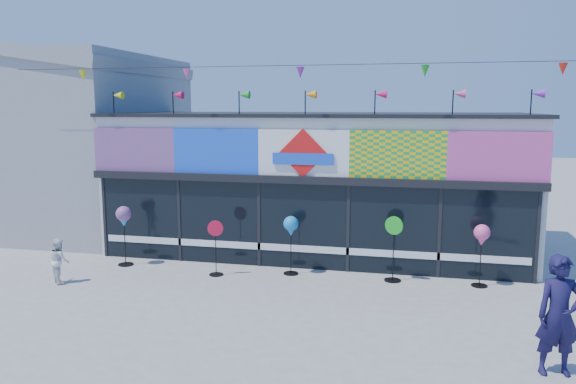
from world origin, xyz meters
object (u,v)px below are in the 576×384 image
(spinner_3, at_px, (393,247))
(child, at_px, (59,261))
(spinner_1, at_px, (216,246))
(adult_man, at_px, (559,316))
(spinner_4, at_px, (482,237))
(spinner_2, at_px, (291,228))
(spinner_0, at_px, (124,218))

(spinner_3, distance_m, child, 8.23)
(spinner_1, bearing_deg, adult_man, -28.27)
(spinner_4, xyz_separation_m, child, (-10.06, -1.96, -0.67))
(child, bearing_deg, spinner_3, -126.37)
(spinner_2, bearing_deg, spinner_3, -0.25)
(spinner_4, xyz_separation_m, adult_man, (0.71, -4.43, -0.23))
(spinner_3, relative_size, adult_man, 0.83)
(spinner_4, height_order, adult_man, adult_man)
(spinner_2, bearing_deg, spinner_1, -164.36)
(spinner_3, bearing_deg, spinner_0, -178.58)
(spinner_0, xyz_separation_m, child, (-0.81, -1.74, -0.76))
(adult_man, bearing_deg, spinner_3, 111.95)
(spinner_0, distance_m, spinner_2, 4.59)
(spinner_2, distance_m, adult_man, 6.95)
(spinner_2, xyz_separation_m, adult_man, (5.37, -4.40, -0.23))
(spinner_4, bearing_deg, spinner_3, -178.90)
(spinner_1, bearing_deg, spinner_3, 6.52)
(spinner_0, relative_size, spinner_4, 1.07)
(spinner_3, relative_size, child, 1.49)
(spinner_1, xyz_separation_m, spinner_4, (6.51, 0.55, 0.46))
(spinner_0, bearing_deg, spinner_2, 2.36)
(spinner_2, xyz_separation_m, child, (-5.40, -1.93, -0.67))
(spinner_1, height_order, adult_man, adult_man)
(spinner_1, bearing_deg, spinner_0, 173.11)
(spinner_1, distance_m, spinner_2, 1.98)
(adult_man, distance_m, child, 11.06)
(spinner_0, bearing_deg, spinner_1, -6.89)
(adult_man, bearing_deg, spinner_1, 141.41)
(spinner_0, height_order, spinner_3, same)
(spinner_1, height_order, spinner_3, spinner_3)
(spinner_1, distance_m, spinner_3, 4.48)
(adult_man, bearing_deg, child, 156.74)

